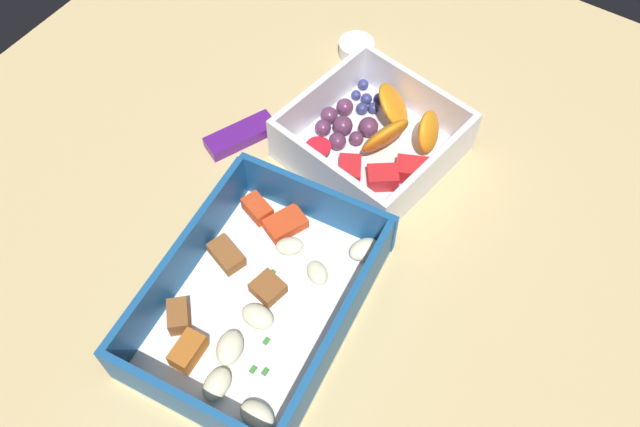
% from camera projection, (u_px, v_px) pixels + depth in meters
% --- Properties ---
extents(table_surface, '(0.80, 0.80, 0.02)m').
position_uv_depth(table_surface, '(325.00, 216.00, 0.62)').
color(table_surface, tan).
rests_on(table_surface, ground).
extents(pasta_container, '(0.22, 0.17, 0.05)m').
position_uv_depth(pasta_container, '(258.00, 301.00, 0.54)').
color(pasta_container, white).
rests_on(pasta_container, table_surface).
extents(fruit_bowl, '(0.16, 0.16, 0.06)m').
position_uv_depth(fruit_bowl, '(375.00, 138.00, 0.63)').
color(fruit_bowl, white).
rests_on(fruit_bowl, table_surface).
extents(candy_bar, '(0.07, 0.05, 0.01)m').
position_uv_depth(candy_bar, '(241.00, 135.00, 0.65)').
color(candy_bar, '#51197A').
rests_on(candy_bar, table_surface).
extents(paper_cup_liner, '(0.04, 0.04, 0.02)m').
position_uv_depth(paper_cup_liner, '(356.00, 48.00, 0.71)').
color(paper_cup_liner, white).
rests_on(paper_cup_liner, table_surface).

